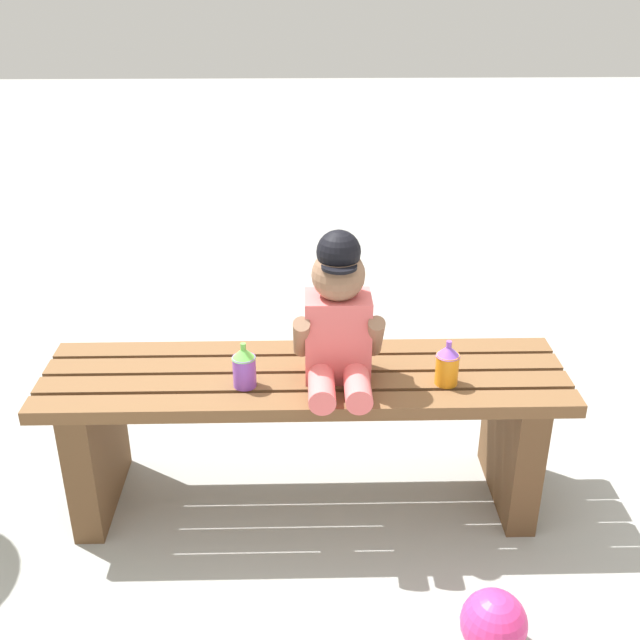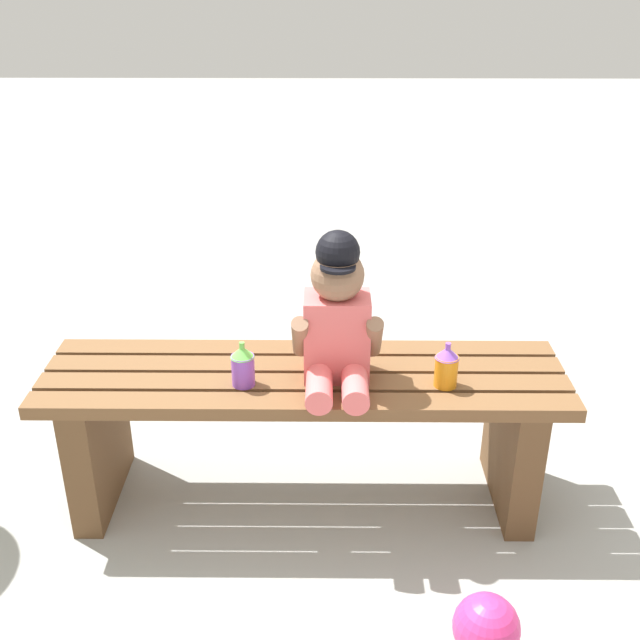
# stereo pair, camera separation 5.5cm
# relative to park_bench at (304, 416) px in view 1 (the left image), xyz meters

# --- Properties ---
(ground_plane) EXTENTS (16.00, 16.00, 0.00)m
(ground_plane) POSITION_rel_park_bench_xyz_m (0.00, 0.00, -0.28)
(ground_plane) COLOR #999993
(park_bench) EXTENTS (1.41, 0.37, 0.42)m
(park_bench) POSITION_rel_park_bench_xyz_m (0.00, 0.00, 0.00)
(park_bench) COLOR brown
(park_bench) RESTS_ON ground_plane
(child_figure) EXTENTS (0.23, 0.27, 0.40)m
(child_figure) POSITION_rel_park_bench_xyz_m (0.09, -0.03, 0.32)
(child_figure) COLOR #E56666
(child_figure) RESTS_ON park_bench
(sippy_cup_left) EXTENTS (0.06, 0.06, 0.12)m
(sippy_cup_left) POSITION_rel_park_bench_xyz_m (-0.16, -0.07, 0.20)
(sippy_cup_left) COLOR #8C4CCC
(sippy_cup_left) RESTS_ON park_bench
(sippy_cup_right) EXTENTS (0.06, 0.06, 0.12)m
(sippy_cup_right) POSITION_rel_park_bench_xyz_m (0.37, -0.07, 0.20)
(sippy_cup_right) COLOR orange
(sippy_cup_right) RESTS_ON park_bench
(toy_ball) EXTENTS (0.15, 0.15, 0.15)m
(toy_ball) POSITION_rel_park_bench_xyz_m (0.42, -0.55, -0.20)
(toy_ball) COLOR #E5337F
(toy_ball) RESTS_ON ground_plane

